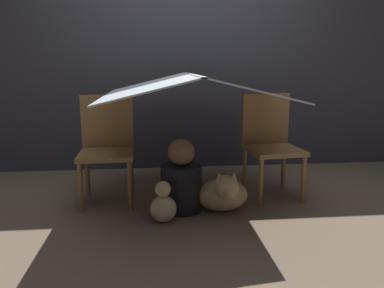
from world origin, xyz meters
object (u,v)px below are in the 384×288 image
at_px(chair_right, 270,141).
at_px(person_front, 181,181).
at_px(chair_left, 107,144).
at_px(dog, 223,193).

bearing_deg(chair_right, person_front, -165.48).
height_order(chair_left, chair_right, same).
xyz_separation_m(chair_right, dog, (-0.47, -0.38, -0.31)).
distance_m(chair_left, chair_right, 1.36).
bearing_deg(chair_left, person_front, -28.69).
bearing_deg(chair_right, dog, -147.32).
relative_size(chair_left, dog, 2.21).
relative_size(chair_left, person_front, 1.53).
bearing_deg(chair_left, chair_right, -1.61).
height_order(person_front, dog, person_front).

